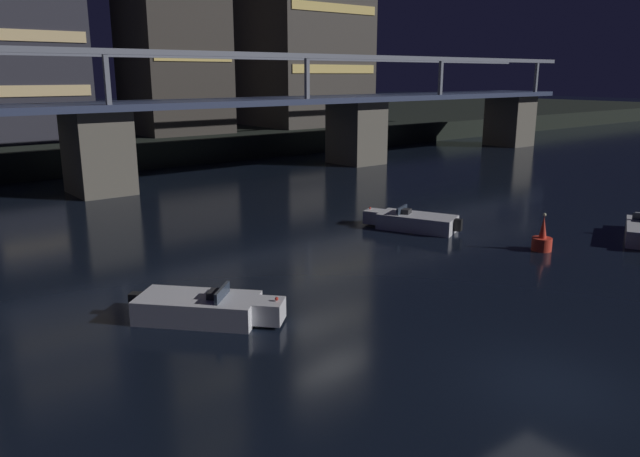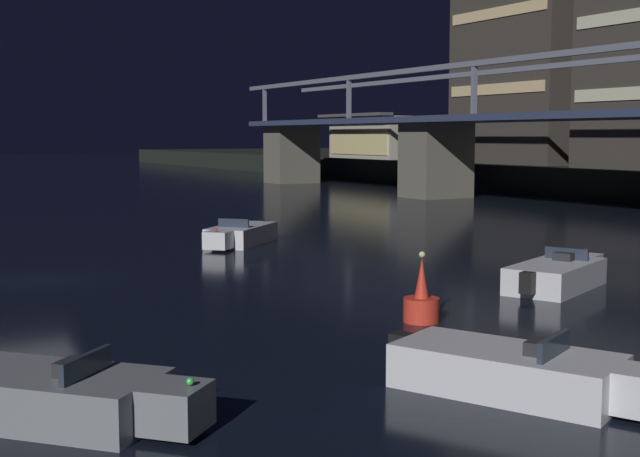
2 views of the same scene
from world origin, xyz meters
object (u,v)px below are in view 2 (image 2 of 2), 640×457
speedboat_mid_left (558,275)px  channel_buoy (421,303)px  speedboat_near_left (518,372)px  waterfront_pavilion (381,137)px  speedboat_near_right (240,235)px  speedboat_near_center (53,396)px

speedboat_mid_left → channel_buoy: channel_buoy is taller
speedboat_near_left → channel_buoy: channel_buoy is taller
waterfront_pavilion → speedboat_near_right: bearing=-39.7°
speedboat_near_right → channel_buoy: (15.98, -2.28, 0.06)m
speedboat_near_left → speedboat_mid_left: 11.27m
channel_buoy → speedboat_mid_left: bearing=105.3°
speedboat_near_center → speedboat_near_right: bearing=148.1°
speedboat_near_left → speedboat_mid_left: (-7.44, 8.47, 0.00)m
speedboat_near_center → speedboat_near_right: (-19.04, 11.83, 0.00)m
waterfront_pavilion → speedboat_near_right: waterfront_pavilion is taller
waterfront_pavilion → speedboat_near_right: size_ratio=2.77×
waterfront_pavilion → speedboat_near_left: size_ratio=2.49×
waterfront_pavilion → speedboat_near_center: size_ratio=2.77×
speedboat_near_center → channel_buoy: (-3.06, 9.55, 0.06)m
speedboat_mid_left → speedboat_near_center: bearing=-73.2°
speedboat_near_center → speedboat_mid_left: 16.64m
speedboat_mid_left → channel_buoy: 6.61m
waterfront_pavilion → channel_buoy: bearing=-32.8°
channel_buoy → waterfront_pavilion: bearing=147.2°
waterfront_pavilion → speedboat_mid_left: bearing=-29.0°
waterfront_pavilion → speedboat_near_left: bearing=-31.8°
speedboat_near_center → channel_buoy: channel_buoy is taller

